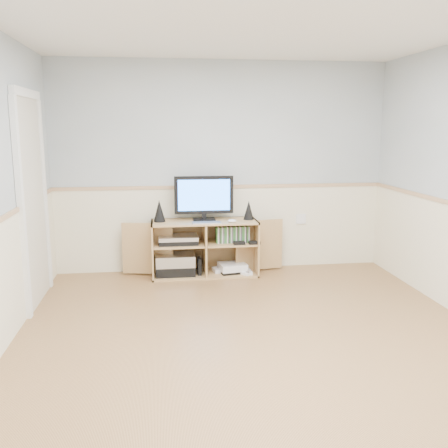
# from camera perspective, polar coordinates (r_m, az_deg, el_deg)

# --- Properties ---
(room) EXTENTS (4.04, 4.54, 2.54)m
(room) POSITION_cam_1_polar(r_m,az_deg,el_deg) (3.93, 2.77, 3.52)
(room) COLOR #A6804A
(room) RESTS_ON ground
(media_cabinet) EXTENTS (1.93, 0.46, 0.65)m
(media_cabinet) POSITION_cam_1_polar(r_m,az_deg,el_deg) (5.95, -2.28, -2.55)
(media_cabinet) COLOR tan
(media_cabinet) RESTS_ON floor
(monitor) EXTENTS (0.69, 0.18, 0.52)m
(monitor) POSITION_cam_1_polar(r_m,az_deg,el_deg) (5.83, -2.32, 3.18)
(monitor) COLOR black
(monitor) RESTS_ON media_cabinet
(speaker_left) EXTENTS (0.14, 0.14, 0.25)m
(speaker_left) POSITION_cam_1_polar(r_m,az_deg,el_deg) (5.80, -7.40, 1.50)
(speaker_left) COLOR black
(speaker_left) RESTS_ON media_cabinet
(speaker_right) EXTENTS (0.12, 0.12, 0.23)m
(speaker_right) POSITION_cam_1_polar(r_m,az_deg,el_deg) (5.90, 2.84, 1.59)
(speaker_right) COLOR black
(speaker_right) RESTS_ON media_cabinet
(keyboard) EXTENTS (0.33, 0.13, 0.01)m
(keyboard) POSITION_cam_1_polar(r_m,az_deg,el_deg) (5.69, -2.00, 0.16)
(keyboard) COLOR silver
(keyboard) RESTS_ON media_cabinet
(mouse) EXTENTS (0.10, 0.07, 0.04)m
(mouse) POSITION_cam_1_polar(r_m,az_deg,el_deg) (5.72, 0.93, 0.35)
(mouse) COLOR white
(mouse) RESTS_ON media_cabinet
(av_components) EXTENTS (0.53, 0.34, 0.47)m
(av_components) POSITION_cam_1_polar(r_m,az_deg,el_deg) (5.90, -5.44, -3.84)
(av_components) COLOR black
(av_components) RESTS_ON media_cabinet
(game_consoles) EXTENTS (0.46, 0.31, 0.11)m
(game_consoles) POSITION_cam_1_polar(r_m,az_deg,el_deg) (5.99, 0.85, -5.05)
(game_consoles) COLOR white
(game_consoles) RESTS_ON media_cabinet
(game_cases) EXTENTS (0.39, 0.14, 0.19)m
(game_cases) POSITION_cam_1_polar(r_m,az_deg,el_deg) (5.88, 0.98, -1.18)
(game_cases) COLOR #3F8C3F
(game_cases) RESTS_ON media_cabinet
(wall_outlet) EXTENTS (0.12, 0.03, 0.12)m
(wall_outlet) POSITION_cam_1_polar(r_m,az_deg,el_deg) (6.30, 8.78, 0.59)
(wall_outlet) COLOR white
(wall_outlet) RESTS_ON wall_back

